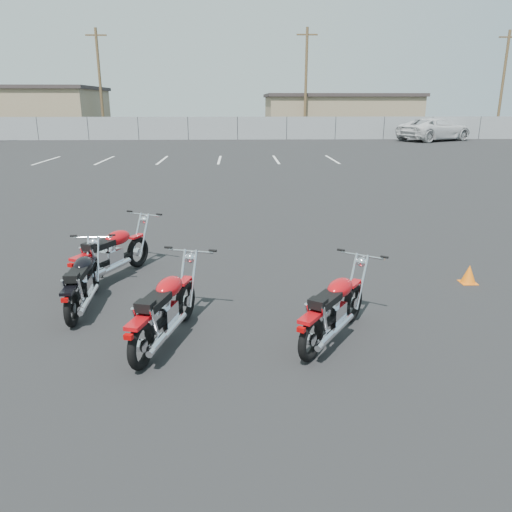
{
  "coord_description": "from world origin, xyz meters",
  "views": [
    {
      "loc": [
        -0.08,
        -6.71,
        2.91
      ],
      "look_at": [
        0.2,
        0.6,
        0.65
      ],
      "focal_mm": 35.0,
      "sensor_mm": 36.0,
      "label": 1
    }
  ],
  "objects_px": {
    "motorcycle_front_red": "(112,254)",
    "motorcycle_rear_red": "(334,309)",
    "white_van": "(435,123)",
    "motorcycle_second_black": "(83,282)",
    "motorcycle_third_red": "(165,309)"
  },
  "relations": [
    {
      "from": "motorcycle_third_red",
      "to": "motorcycle_second_black",
      "type": "bearing_deg",
      "value": 139.96
    },
    {
      "from": "motorcycle_rear_red",
      "to": "white_van",
      "type": "bearing_deg",
      "value": 67.11
    },
    {
      "from": "motorcycle_front_red",
      "to": "white_van",
      "type": "distance_m",
      "value": 36.27
    },
    {
      "from": "motorcycle_second_black",
      "to": "motorcycle_third_red",
      "type": "distance_m",
      "value": 1.76
    },
    {
      "from": "motorcycle_second_black",
      "to": "motorcycle_rear_red",
      "type": "relative_size",
      "value": 1.04
    },
    {
      "from": "white_van",
      "to": "motorcycle_second_black",
      "type": "bearing_deg",
      "value": 122.37
    },
    {
      "from": "motorcycle_rear_red",
      "to": "white_van",
      "type": "height_order",
      "value": "white_van"
    },
    {
      "from": "motorcycle_rear_red",
      "to": "white_van",
      "type": "relative_size",
      "value": 0.24
    },
    {
      "from": "motorcycle_front_red",
      "to": "motorcycle_rear_red",
      "type": "height_order",
      "value": "motorcycle_front_red"
    },
    {
      "from": "motorcycle_rear_red",
      "to": "motorcycle_front_red",
      "type": "bearing_deg",
      "value": 143.83
    },
    {
      "from": "motorcycle_third_red",
      "to": "motorcycle_rear_red",
      "type": "height_order",
      "value": "motorcycle_third_red"
    },
    {
      "from": "motorcycle_front_red",
      "to": "motorcycle_second_black",
      "type": "bearing_deg",
      "value": -95.68
    },
    {
      "from": "motorcycle_third_red",
      "to": "motorcycle_rear_red",
      "type": "relative_size",
      "value": 1.12
    },
    {
      "from": "motorcycle_front_red",
      "to": "motorcycle_rear_red",
      "type": "distance_m",
      "value": 4.14
    },
    {
      "from": "motorcycle_third_red",
      "to": "white_van",
      "type": "distance_m",
      "value": 37.86
    }
  ]
}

